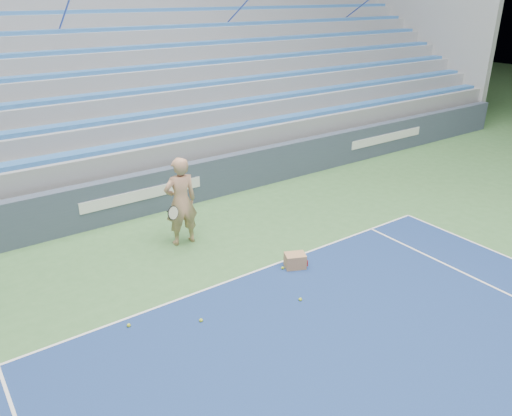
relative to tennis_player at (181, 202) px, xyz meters
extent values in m
cube|color=white|center=(-0.11, -2.00, -1.00)|extent=(10.97, 0.05, 0.00)
cube|color=#394558|center=(-0.11, 2.00, -0.46)|extent=(30.00, 0.30, 1.10)
cube|color=white|center=(-0.11, 1.84, -0.41)|extent=(3.20, 0.02, 0.28)
cube|color=white|center=(8.89, 1.84, -0.41)|extent=(3.40, 0.02, 0.28)
cube|color=gray|center=(-0.11, 6.55, -0.46)|extent=(30.00, 8.50, 1.10)
cube|color=gray|center=(-0.11, 6.55, 0.34)|extent=(30.00, 8.50, 0.50)
cube|color=#326BB7|center=(-0.11, 2.68, 0.64)|extent=(29.60, 0.42, 0.11)
cube|color=gray|center=(-0.11, 6.98, 0.84)|extent=(30.00, 7.65, 0.50)
cube|color=#326BB7|center=(-0.11, 3.53, 1.14)|extent=(29.60, 0.42, 0.11)
cube|color=gray|center=(-0.11, 7.40, 1.34)|extent=(30.00, 6.80, 0.50)
cube|color=#326BB7|center=(-0.11, 4.38, 1.64)|extent=(29.60, 0.42, 0.11)
cube|color=gray|center=(-0.11, 7.83, 1.84)|extent=(30.00, 5.95, 0.50)
cube|color=#326BB7|center=(-0.11, 5.23, 2.14)|extent=(29.60, 0.42, 0.11)
cube|color=gray|center=(-0.11, 8.25, 2.34)|extent=(30.00, 5.10, 0.50)
cube|color=#326BB7|center=(-0.11, 6.08, 2.64)|extent=(29.60, 0.42, 0.11)
cube|color=gray|center=(-0.11, 8.68, 2.84)|extent=(30.00, 4.25, 0.50)
cube|color=#326BB7|center=(-0.11, 6.93, 3.14)|extent=(29.60, 0.42, 0.11)
cube|color=gray|center=(-0.11, 9.10, 3.34)|extent=(30.00, 3.40, 0.50)
cube|color=#326BB7|center=(-0.11, 7.78, 3.64)|extent=(29.60, 0.42, 0.11)
cube|color=gray|center=(-0.11, 9.53, 3.84)|extent=(30.00, 2.55, 0.50)
cube|color=gray|center=(15.04, 6.55, 2.04)|extent=(0.30, 8.80, 6.10)
cube|color=gray|center=(-0.11, 11.10, 2.64)|extent=(31.00, 0.40, 7.30)
cylinder|color=#2F49A7|center=(-0.11, 6.55, 3.59)|extent=(0.05, 8.53, 5.04)
cylinder|color=#2F49A7|center=(5.89, 6.55, 3.59)|extent=(0.05, 8.53, 5.04)
cylinder|color=#2F49A7|center=(11.89, 6.55, 3.59)|extent=(0.05, 8.53, 5.04)
imported|color=tan|center=(0.00, 0.00, 0.00)|extent=(0.78, 0.55, 2.03)
cylinder|color=black|center=(-0.35, -0.25, -0.06)|extent=(0.12, 0.27, 0.08)
cylinder|color=beige|center=(-0.45, -0.53, 0.04)|extent=(0.29, 0.16, 0.28)
torus|color=black|center=(-0.45, -0.53, 0.04)|extent=(0.31, 0.18, 0.30)
cube|color=#AD7D54|center=(1.37, -2.33, -0.86)|extent=(0.51, 0.45, 0.31)
cube|color=#B21E19|center=(1.37, -2.49, -0.86)|extent=(0.31, 0.15, 0.14)
sphere|color=#B6CE2A|center=(0.67, -3.33, -0.98)|extent=(0.07, 0.07, 0.07)
sphere|color=#B6CE2A|center=(1.11, -2.25, -0.98)|extent=(0.07, 0.07, 0.07)
sphere|color=#B6CE2A|center=(-1.14, -2.83, -0.98)|extent=(0.07, 0.07, 0.07)
sphere|color=#B6CE2A|center=(-2.22, -2.24, -0.98)|extent=(0.07, 0.07, 0.07)
camera|label=1|loc=(-4.48, -9.18, 4.25)|focal=35.00mm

